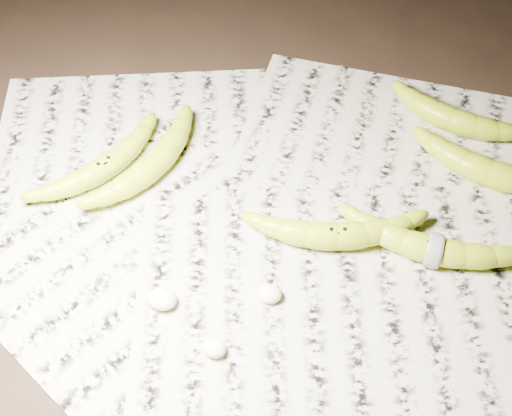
% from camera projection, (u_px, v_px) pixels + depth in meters
% --- Properties ---
extents(ground, '(3.00, 3.00, 0.00)m').
position_uv_depth(ground, '(273.00, 245.00, 0.97)').
color(ground, black).
rests_on(ground, ground).
extents(newspaper_patch, '(0.90, 0.70, 0.01)m').
position_uv_depth(newspaper_patch, '(280.00, 225.00, 0.98)').
color(newspaper_patch, '#BCB4A1').
rests_on(newspaper_patch, ground).
extents(banana_left_a, '(0.16, 0.20, 0.04)m').
position_uv_depth(banana_left_a, '(104.00, 166.00, 1.02)').
color(banana_left_a, '#AECB19').
rests_on(banana_left_a, newspaper_patch).
extents(banana_left_b, '(0.13, 0.21, 0.04)m').
position_uv_depth(banana_left_b, '(154.00, 163.00, 1.02)').
color(banana_left_b, '#AECB19').
rests_on(banana_left_b, newspaper_patch).
extents(banana_center, '(0.22, 0.12, 0.04)m').
position_uv_depth(banana_center, '(337.00, 234.00, 0.94)').
color(banana_center, '#AECB19').
rests_on(banana_center, newspaper_patch).
extents(banana_taped, '(0.23, 0.07, 0.04)m').
position_uv_depth(banana_taped, '(434.00, 249.00, 0.93)').
color(banana_taped, '#AECB19').
rests_on(banana_taped, newspaper_patch).
extents(banana_upper_a, '(0.22, 0.11, 0.04)m').
position_uv_depth(banana_upper_a, '(491.00, 171.00, 1.01)').
color(banana_upper_a, '#AECB19').
rests_on(banana_upper_a, newspaper_patch).
extents(banana_upper_b, '(0.20, 0.11, 0.04)m').
position_uv_depth(banana_upper_b, '(454.00, 118.00, 1.08)').
color(banana_upper_b, '#AECB19').
rests_on(banana_upper_b, newspaper_patch).
extents(measuring_tape, '(0.01, 0.05, 0.05)m').
position_uv_depth(measuring_tape, '(434.00, 249.00, 0.93)').
color(measuring_tape, white).
rests_on(measuring_tape, newspaper_patch).
extents(flesh_chunk_a, '(0.04, 0.03, 0.02)m').
position_uv_depth(flesh_chunk_a, '(162.00, 297.00, 0.89)').
color(flesh_chunk_a, '#F8E8C0').
rests_on(flesh_chunk_a, newspaper_patch).
extents(flesh_chunk_b, '(0.03, 0.02, 0.02)m').
position_uv_depth(flesh_chunk_b, '(214.00, 347.00, 0.85)').
color(flesh_chunk_b, '#F8E8C0').
rests_on(flesh_chunk_b, newspaper_patch).
extents(flesh_chunk_c, '(0.03, 0.03, 0.02)m').
position_uv_depth(flesh_chunk_c, '(269.00, 292.00, 0.90)').
color(flesh_chunk_c, '#F8E8C0').
rests_on(flesh_chunk_c, newspaper_patch).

